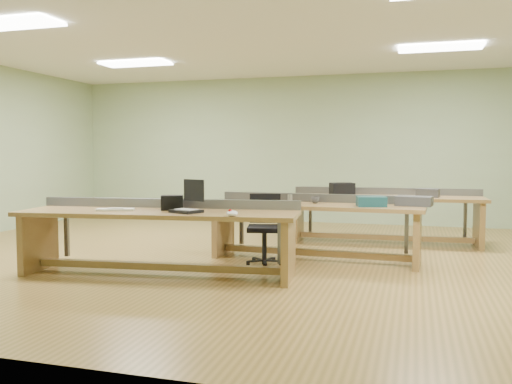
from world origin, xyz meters
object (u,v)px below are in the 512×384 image
workbench_front (159,226)px  workbench_mid (315,218)px  laptop_base (186,211)px  task_chair (265,238)px  camera_bag (172,203)px  drinks_can (290,199)px  parts_bin_teal (371,201)px  parts_bin_grey (414,201)px  mug (315,200)px  workbench_back (385,208)px

workbench_front → workbench_mid: (1.60, 1.38, -0.01)m
laptop_base → task_chair: (0.63, 1.04, -0.44)m
camera_bag → task_chair: bearing=20.3°
workbench_mid → drinks_can: (-0.34, -0.04, 0.25)m
workbench_front → camera_bag: bearing=34.2°
parts_bin_teal → parts_bin_grey: (0.52, 0.23, -0.00)m
laptop_base → workbench_front: bearing=-173.3°
task_chair → parts_bin_grey: task_chair is taller
camera_bag → parts_bin_grey: (2.74, 1.36, -0.03)m
workbench_mid → mug: (-0.02, 0.08, 0.24)m
workbench_front → parts_bin_grey: (2.86, 1.47, 0.25)m
workbench_mid → parts_bin_grey: parts_bin_grey is taller
laptop_base → parts_bin_teal: parts_bin_teal is taller
parts_bin_teal → laptop_base: bearing=-145.4°
task_chair → workbench_front: bearing=-150.3°
workbench_back → laptop_base: (-2.03, -3.11, 0.21)m
camera_bag → laptop_base: bearing=-60.2°
workbench_front → workbench_mid: 2.11m
laptop_base → parts_bin_teal: 2.36m
drinks_can → workbench_mid: bearing=6.9°
workbench_back → workbench_front: bearing=-131.4°
camera_bag → mug: bearing=20.3°
workbench_front → parts_bin_teal: bearing=21.4°
task_chair → parts_bin_teal: (1.32, 0.30, 0.49)m
workbench_mid → camera_bag: 1.97m
task_chair → drinks_can: bearing=46.3°
workbench_back → camera_bag: 3.71m
workbench_back → parts_bin_grey: bearing=-76.7°
workbench_back → parts_bin_grey: size_ratio=6.74×
workbench_mid → workbench_back: size_ratio=0.95×
workbench_front → parts_bin_grey: size_ratio=7.50×
drinks_can → camera_bag: bearing=-132.9°
workbench_front → workbench_mid: bearing=34.3°
camera_bag → mug: 1.99m
workbench_front → workbench_back: bearing=44.7°
workbench_mid → parts_bin_teal: size_ratio=7.98×
camera_bag → workbench_front: bearing=-161.7°
workbench_mid → parts_bin_teal: (0.74, -0.14, 0.26)m
camera_bag → parts_bin_teal: bearing=4.6°
parts_bin_teal → mug: bearing=163.9°
workbench_back → task_chair: size_ratio=3.35×
camera_bag → task_chair: (0.90, 0.83, -0.51)m
parts_bin_teal → mug: parts_bin_teal is taller
workbench_front → mug: (1.58, 1.45, 0.23)m
laptop_base → drinks_can: size_ratio=2.66×
workbench_mid → mug: workbench_mid is taller
workbench_mid → drinks_can: drinks_can is taller
laptop_base → drinks_can: (0.87, 1.44, 0.04)m
workbench_front → parts_bin_grey: 3.22m
workbench_front → parts_bin_grey: bearing=20.8°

